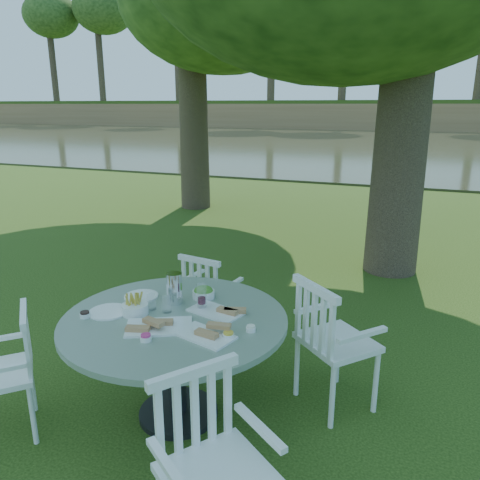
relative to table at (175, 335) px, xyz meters
name	(u,v)px	position (x,y,z in m)	size (l,w,h in m)	color
ground	(233,327)	(-0.16, 1.42, -0.64)	(140.00, 140.00, 0.00)	#1B360B
table	(175,335)	(0.00, 0.00, 0.00)	(1.52, 1.52, 0.77)	black
chair_ne	(327,336)	(0.94, 0.47, -0.06)	(0.67, 0.67, 0.97)	white
chair_nw	(206,292)	(-0.26, 1.03, -0.13)	(0.49, 0.47, 0.86)	white
chair_sw	(13,363)	(-0.92, -0.53, -0.13)	(0.60, 0.60, 0.86)	white
chair_se	(207,451)	(0.63, -0.84, -0.08)	(0.64, 0.65, 0.94)	white
tableware	(169,306)	(-0.07, 0.06, 0.17)	(1.17, 0.84, 0.23)	white
river	(394,146)	(-0.16, 24.42, -0.64)	(100.00, 28.00, 0.12)	#31341F
far_bank	(421,41)	(0.11, 42.54, 6.61)	(100.00, 18.00, 15.20)	olive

